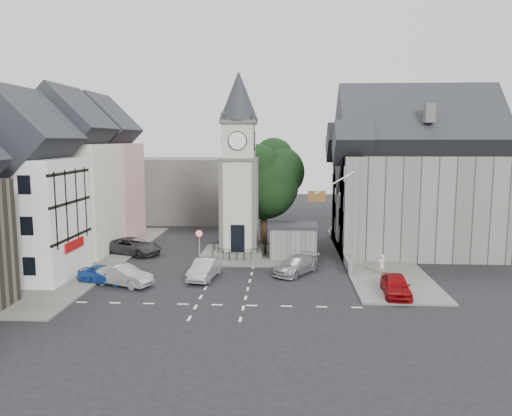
# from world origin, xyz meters

# --- Properties ---
(ground) EXTENTS (120.00, 120.00, 0.00)m
(ground) POSITION_xyz_m (0.00, 0.00, 0.00)
(ground) COLOR black
(ground) RESTS_ON ground
(pavement_west) EXTENTS (6.00, 30.00, 0.14)m
(pavement_west) POSITION_xyz_m (-12.50, 6.00, 0.07)
(pavement_west) COLOR #595651
(pavement_west) RESTS_ON ground
(pavement_east) EXTENTS (6.00, 26.00, 0.14)m
(pavement_east) POSITION_xyz_m (12.00, 8.00, 0.07)
(pavement_east) COLOR #595651
(pavement_east) RESTS_ON ground
(central_island) EXTENTS (10.00, 8.00, 0.16)m
(central_island) POSITION_xyz_m (1.50, 8.00, 0.08)
(central_island) COLOR #595651
(central_island) RESTS_ON ground
(road_markings) EXTENTS (20.00, 8.00, 0.01)m
(road_markings) POSITION_xyz_m (0.00, -5.50, 0.01)
(road_markings) COLOR silver
(road_markings) RESTS_ON ground
(clock_tower) EXTENTS (4.86, 4.86, 16.25)m
(clock_tower) POSITION_xyz_m (0.00, 7.99, 8.12)
(clock_tower) COLOR #4C4944
(clock_tower) RESTS_ON ground
(stone_shelter) EXTENTS (4.30, 3.30, 3.08)m
(stone_shelter) POSITION_xyz_m (4.80, 7.50, 1.55)
(stone_shelter) COLOR #64625C
(stone_shelter) RESTS_ON ground
(town_tree) EXTENTS (7.20, 7.20, 10.80)m
(town_tree) POSITION_xyz_m (2.00, 13.00, 6.97)
(town_tree) COLOR black
(town_tree) RESTS_ON ground
(warning_sign_post) EXTENTS (0.70, 0.19, 2.85)m
(warning_sign_post) POSITION_xyz_m (-3.20, 5.43, 2.03)
(warning_sign_post) COLOR black
(warning_sign_post) RESTS_ON ground
(terrace_pink) EXTENTS (8.10, 7.60, 12.80)m
(terrace_pink) POSITION_xyz_m (-15.50, 16.00, 6.58)
(terrace_pink) COLOR #D29094
(terrace_pink) RESTS_ON ground
(terrace_cream) EXTENTS (8.10, 7.60, 12.80)m
(terrace_cream) POSITION_xyz_m (-15.50, 8.00, 6.58)
(terrace_cream) COLOR beige
(terrace_cream) RESTS_ON ground
(terrace_tudor) EXTENTS (8.10, 7.60, 12.00)m
(terrace_tudor) POSITION_xyz_m (-15.50, 0.00, 6.19)
(terrace_tudor) COLOR silver
(terrace_tudor) RESTS_ON ground
(backdrop_west) EXTENTS (20.00, 10.00, 8.00)m
(backdrop_west) POSITION_xyz_m (-12.00, 28.00, 4.00)
(backdrop_west) COLOR #4C4944
(backdrop_west) RESTS_ON ground
(east_building) EXTENTS (14.40, 11.40, 12.60)m
(east_building) POSITION_xyz_m (15.59, 11.00, 6.26)
(east_building) COLOR #64625C
(east_building) RESTS_ON ground
(east_boundary_wall) EXTENTS (0.40, 16.00, 0.90)m
(east_boundary_wall) POSITION_xyz_m (9.20, 10.00, 0.45)
(east_boundary_wall) COLOR #64625C
(east_boundary_wall) RESTS_ON ground
(flagpole) EXTENTS (3.68, 0.10, 2.74)m
(flagpole) POSITION_xyz_m (8.00, 4.00, 7.00)
(flagpole) COLOR white
(flagpole) RESTS_ON ground
(car_west_blue) EXTENTS (4.29, 2.47, 1.37)m
(car_west_blue) POSITION_xyz_m (-8.99, -1.16, 0.69)
(car_west_blue) COLOR #1B4295
(car_west_blue) RESTS_ON ground
(car_west_silver) EXTENTS (4.72, 3.08, 1.47)m
(car_west_silver) POSITION_xyz_m (-7.51, -1.60, 0.73)
(car_west_silver) COLOR #9FA2A7
(car_west_silver) RESTS_ON ground
(car_west_grey) EXTENTS (6.02, 4.29, 1.52)m
(car_west_grey) POSITION_xyz_m (-9.78, 8.00, 0.76)
(car_west_grey) COLOR #313133
(car_west_grey) RESTS_ON ground
(car_island_silver) EXTENTS (2.21, 4.67, 1.48)m
(car_island_silver) POSITION_xyz_m (-1.94, 0.50, 0.74)
(car_island_silver) COLOR #9FA1A7
(car_island_silver) RESTS_ON ground
(car_island_east) EXTENTS (4.16, 5.02, 1.37)m
(car_island_east) POSITION_xyz_m (4.97, 2.30, 0.69)
(car_island_east) COLOR gray
(car_island_east) RESTS_ON ground
(car_east_red) EXTENTS (2.02, 4.41, 1.47)m
(car_east_red) POSITION_xyz_m (11.50, -3.00, 0.73)
(car_east_red) COLOR maroon
(car_east_red) RESTS_ON ground
(pedestrian) EXTENTS (0.70, 0.57, 1.67)m
(pedestrian) POSITION_xyz_m (11.50, 2.00, 0.83)
(pedestrian) COLOR #C1B5A0
(pedestrian) RESTS_ON ground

